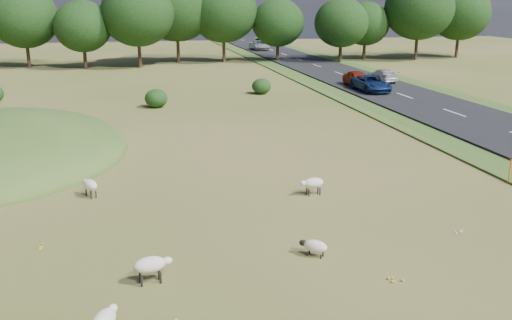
{
  "coord_description": "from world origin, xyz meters",
  "views": [
    {
      "loc": [
        -3.84,
        -21.76,
        8.49
      ],
      "look_at": [
        2.0,
        4.0,
        1.0
      ],
      "focal_mm": 40.0,
      "sensor_mm": 36.0,
      "label": 1
    }
  ],
  "objects_px": {
    "marker_post": "(510,172)",
    "car_3": "(358,79)",
    "car_0": "(259,45)",
    "sheep_3": "(315,246)",
    "sheep_2": "(90,185)",
    "car_1": "(383,75)",
    "sheep_4": "(313,183)",
    "sheep_1": "(104,320)",
    "car_2": "(371,84)",
    "sheep_0": "(151,265)",
    "car_5": "(262,40)"
  },
  "relations": [
    {
      "from": "marker_post",
      "to": "car_3",
      "type": "distance_m",
      "value": 29.84
    },
    {
      "from": "car_0",
      "to": "car_3",
      "type": "height_order",
      "value": "car_0"
    },
    {
      "from": "sheep_3",
      "to": "marker_post",
      "type": "bearing_deg",
      "value": -114.21
    },
    {
      "from": "sheep_2",
      "to": "car_1",
      "type": "bearing_deg",
      "value": -69.64
    },
    {
      "from": "marker_post",
      "to": "car_3",
      "type": "bearing_deg",
      "value": 81.33
    },
    {
      "from": "sheep_4",
      "to": "marker_post",
      "type": "bearing_deg",
      "value": 171.83
    },
    {
      "from": "sheep_1",
      "to": "car_2",
      "type": "height_order",
      "value": "car_2"
    },
    {
      "from": "sheep_0",
      "to": "car_0",
      "type": "height_order",
      "value": "car_0"
    },
    {
      "from": "car_2",
      "to": "car_3",
      "type": "relative_size",
      "value": 1.18
    },
    {
      "from": "sheep_3",
      "to": "car_1",
      "type": "height_order",
      "value": "car_1"
    },
    {
      "from": "car_3",
      "to": "car_5",
      "type": "xyz_separation_m",
      "value": [
        3.8,
        56.14,
        -0.06
      ]
    },
    {
      "from": "marker_post",
      "to": "sheep_0",
      "type": "distance_m",
      "value": 18.17
    },
    {
      "from": "car_3",
      "to": "car_2",
      "type": "bearing_deg",
      "value": -90.0
    },
    {
      "from": "marker_post",
      "to": "sheep_0",
      "type": "bearing_deg",
      "value": -159.92
    },
    {
      "from": "car_5",
      "to": "car_3",
      "type": "bearing_deg",
      "value": 86.13
    },
    {
      "from": "sheep_4",
      "to": "sheep_2",
      "type": "bearing_deg",
      "value": -16.54
    },
    {
      "from": "car_3",
      "to": "car_1",
      "type": "bearing_deg",
      "value": 33.18
    },
    {
      "from": "car_0",
      "to": "sheep_3",
      "type": "bearing_deg",
      "value": -101.73
    },
    {
      "from": "marker_post",
      "to": "sheep_4",
      "type": "xyz_separation_m",
      "value": [
        -9.61,
        0.5,
        -0.04
      ]
    },
    {
      "from": "marker_post",
      "to": "car_5",
      "type": "xyz_separation_m",
      "value": [
        8.3,
        85.64,
        0.33
      ]
    },
    {
      "from": "sheep_3",
      "to": "sheep_1",
      "type": "bearing_deg",
      "value": 66.12
    },
    {
      "from": "car_1",
      "to": "car_5",
      "type": "relative_size",
      "value": 0.94
    },
    {
      "from": "sheep_2",
      "to": "car_2",
      "type": "distance_m",
      "value": 33.66
    },
    {
      "from": "marker_post",
      "to": "sheep_4",
      "type": "distance_m",
      "value": 9.63
    },
    {
      "from": "sheep_4",
      "to": "car_3",
      "type": "relative_size",
      "value": 0.26
    },
    {
      "from": "sheep_1",
      "to": "car_3",
      "type": "relative_size",
      "value": 0.29
    },
    {
      "from": "car_2",
      "to": "car_3",
      "type": "height_order",
      "value": "car_3"
    },
    {
      "from": "marker_post",
      "to": "car_2",
      "type": "bearing_deg",
      "value": 80.27
    },
    {
      "from": "marker_post",
      "to": "car_0",
      "type": "relative_size",
      "value": 0.22
    },
    {
      "from": "sheep_3",
      "to": "car_2",
      "type": "distance_m",
      "value": 35.58
    },
    {
      "from": "sheep_3",
      "to": "car_5",
      "type": "distance_m",
      "value": 93.29
    },
    {
      "from": "marker_post",
      "to": "sheep_1",
      "type": "relative_size",
      "value": 0.95
    },
    {
      "from": "sheep_0",
      "to": "sheep_2",
      "type": "bearing_deg",
      "value": 95.7
    },
    {
      "from": "marker_post",
      "to": "sheep_4",
      "type": "height_order",
      "value": "marker_post"
    },
    {
      "from": "car_2",
      "to": "sheep_4",
      "type": "bearing_deg",
      "value": -118.74
    },
    {
      "from": "car_2",
      "to": "car_1",
      "type": "bearing_deg",
      "value": 56.52
    },
    {
      "from": "sheep_2",
      "to": "car_3",
      "type": "relative_size",
      "value": 0.26
    },
    {
      "from": "sheep_1",
      "to": "sheep_4",
      "type": "bearing_deg",
      "value": -18.82
    },
    {
      "from": "sheep_3",
      "to": "sheep_4",
      "type": "distance_m",
      "value": 6.33
    },
    {
      "from": "sheep_3",
      "to": "car_5",
      "type": "relative_size",
      "value": 0.21
    },
    {
      "from": "marker_post",
      "to": "sheep_2",
      "type": "height_order",
      "value": "marker_post"
    },
    {
      "from": "sheep_1",
      "to": "car_5",
      "type": "height_order",
      "value": "car_5"
    },
    {
      "from": "sheep_1",
      "to": "car_0",
      "type": "xyz_separation_m",
      "value": [
        22.9,
        80.57,
        0.56
      ]
    },
    {
      "from": "marker_post",
      "to": "sheep_1",
      "type": "bearing_deg",
      "value": -154.31
    },
    {
      "from": "sheep_3",
      "to": "car_5",
      "type": "height_order",
      "value": "car_5"
    },
    {
      "from": "car_0",
      "to": "car_2",
      "type": "bearing_deg",
      "value": -90.0
    },
    {
      "from": "sheep_3",
      "to": "sheep_4",
      "type": "xyz_separation_m",
      "value": [
        1.93,
        6.02,
        0.19
      ]
    },
    {
      "from": "sheep_0",
      "to": "car_3",
      "type": "height_order",
      "value": "car_3"
    },
    {
      "from": "sheep_0",
      "to": "sheep_4",
      "type": "height_order",
      "value": "sheep_0"
    },
    {
      "from": "sheep_3",
      "to": "car_3",
      "type": "height_order",
      "value": "car_3"
    }
  ]
}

